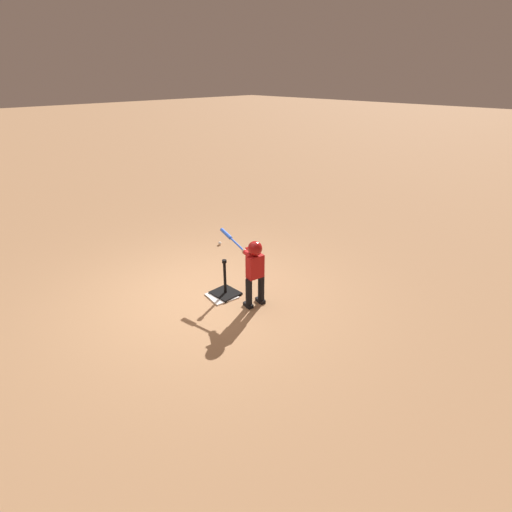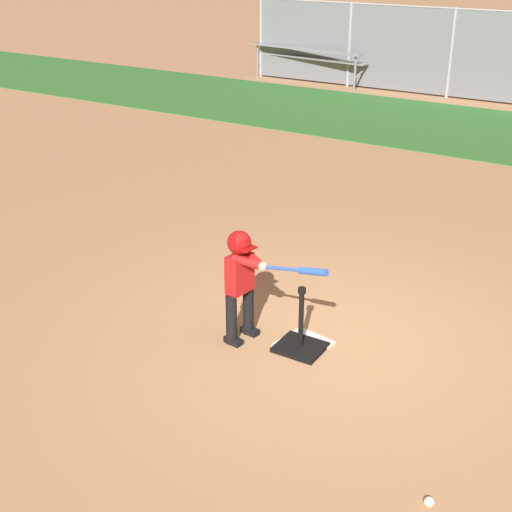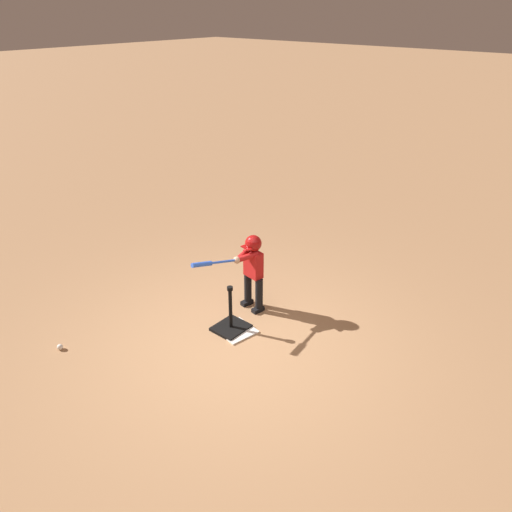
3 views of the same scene
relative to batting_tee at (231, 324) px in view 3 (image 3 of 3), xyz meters
name	(u,v)px [view 3 (image 3 of 3)]	position (x,y,z in m)	size (l,w,h in m)	color
ground_plane	(235,345)	(0.22, 0.28, -0.09)	(90.00, 90.00, 0.00)	#AD7F56
home_plate	(236,331)	(-0.01, 0.09, -0.08)	(0.44, 0.44, 0.02)	white
batting_tee	(231,324)	(0.00, 0.00, 0.00)	(0.44, 0.40, 0.65)	black
batter_child	(251,264)	(-0.56, -0.13, 0.63)	(1.10, 0.37, 1.13)	black
baseball	(60,347)	(1.73, -1.33, -0.05)	(0.07, 0.07, 0.07)	white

